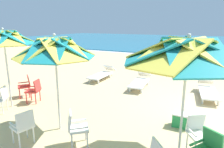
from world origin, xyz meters
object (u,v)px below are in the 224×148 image
at_px(beach_umbrella_1, 55,49).
at_px(plastic_chair_6, 0,98).
at_px(plastic_chair_3, 23,125).
at_px(sun_lounger_2, 140,81).
at_px(cooler_box, 182,120).
at_px(plastic_chair_1, 198,132).
at_px(plastic_chair_4, 76,126).
at_px(plastic_chair_7, 26,85).
at_px(plastic_chair_5, 34,90).
at_px(sun_lounger_1, 208,90).
at_px(beach_umbrella_0, 188,52).
at_px(beach_umbrella_2, 4,38).
at_px(sun_lounger_3, 102,74).

bearing_deg(beach_umbrella_1, plastic_chair_6, -179.17).
xyz_separation_m(plastic_chair_3, sun_lounger_2, (0.90, 5.66, -0.22)).
bearing_deg(plastic_chair_6, beach_umbrella_1, 0.83).
bearing_deg(cooler_box, sun_lounger_2, 127.57).
bearing_deg(plastic_chair_1, sun_lounger_2, 124.66).
relative_size(plastic_chair_4, plastic_chair_7, 1.00).
xyz_separation_m(plastic_chair_6, sun_lounger_2, (3.12, 4.73, -0.22)).
relative_size(beach_umbrella_1, plastic_chair_5, 3.02).
distance_m(sun_lounger_1, sun_lounger_2, 2.84).
height_order(beach_umbrella_0, sun_lounger_2, beach_umbrella_0).
xyz_separation_m(beach_umbrella_2, plastic_chair_6, (0.15, -0.48, -1.88)).
relative_size(plastic_chair_3, beach_umbrella_2, 0.32).
bearing_deg(sun_lounger_3, beach_umbrella_0, -45.74).
bearing_deg(cooler_box, plastic_chair_4, -134.50).
xyz_separation_m(plastic_chair_4, cooler_box, (2.08, 2.12, -0.30)).
relative_size(beach_umbrella_1, sun_lounger_1, 1.18).
xyz_separation_m(plastic_chair_1, sun_lounger_3, (-5.08, 4.47, -0.22)).
xyz_separation_m(plastic_chair_7, sun_lounger_1, (6.45, 3.32, -0.22)).
bearing_deg(plastic_chair_5, beach_umbrella_2, -124.58).
relative_size(plastic_chair_6, sun_lounger_2, 0.39).
bearing_deg(plastic_chair_7, cooler_box, 3.09).
bearing_deg(plastic_chair_3, beach_umbrella_2, 149.31).
height_order(beach_umbrella_0, sun_lounger_1, beach_umbrella_0).
relative_size(plastic_chair_7, sun_lounger_3, 0.40).
distance_m(plastic_chair_1, cooler_box, 1.19).
bearing_deg(sun_lounger_1, plastic_chair_3, -123.56).
bearing_deg(beach_umbrella_1, beach_umbrella_0, 4.05).
height_order(beach_umbrella_1, sun_lounger_2, beach_umbrella_1).
distance_m(plastic_chair_4, sun_lounger_3, 6.08).
distance_m(beach_umbrella_0, sun_lounger_1, 4.91).
bearing_deg(plastic_chair_1, plastic_chair_7, 173.52).
relative_size(beach_umbrella_1, plastic_chair_7, 3.02).
xyz_separation_m(beach_umbrella_2, plastic_chair_5, (0.45, 0.65, -1.88)).
relative_size(plastic_chair_1, cooler_box, 1.73).
height_order(plastic_chair_1, beach_umbrella_2, beach_umbrella_2).
xyz_separation_m(beach_umbrella_0, plastic_chair_6, (-5.61, -0.26, -1.81)).
distance_m(beach_umbrella_1, plastic_chair_5, 2.97).
relative_size(beach_umbrella_1, cooler_box, 5.23).
bearing_deg(plastic_chair_4, plastic_chair_7, 154.92).
height_order(beach_umbrella_2, sun_lounger_2, beach_umbrella_2).
distance_m(beach_umbrella_2, sun_lounger_2, 5.76).
xyz_separation_m(plastic_chair_4, beach_umbrella_2, (-3.51, 0.88, 1.88)).
bearing_deg(plastic_chair_5, sun_lounger_3, 82.17).
distance_m(sun_lounger_2, cooler_box, 3.81).
distance_m(beach_umbrella_0, cooler_box, 2.57).
distance_m(plastic_chair_3, plastic_chair_7, 3.57).
height_order(beach_umbrella_0, plastic_chair_5, beach_umbrella_0).
height_order(plastic_chair_6, sun_lounger_2, plastic_chair_6).
bearing_deg(sun_lounger_2, cooler_box, -52.43).
xyz_separation_m(plastic_chair_1, beach_umbrella_2, (-6.08, -0.19, 1.88)).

